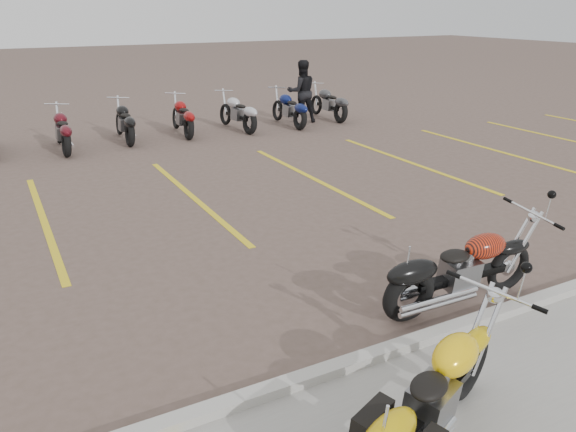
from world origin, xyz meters
name	(u,v)px	position (x,y,z in m)	size (l,w,h in m)	color
ground	(291,281)	(0.00, 0.00, 0.00)	(100.00, 100.00, 0.00)	brown
curb	(381,353)	(0.00, -2.00, 0.06)	(60.00, 0.18, 0.12)	#ADAAA3
parking_stripes	(193,197)	(0.00, 4.00, 0.00)	(38.00, 5.50, 0.01)	gold
yellow_cruiser	(425,403)	(-0.49, -3.19, 0.46)	(2.14, 0.99, 0.93)	black
flame_cruiser	(456,272)	(1.44, -1.53, 0.46)	(2.26, 0.34, 0.93)	black
person_b	(302,92)	(5.54, 9.57, 0.96)	(0.94, 0.73, 1.93)	black
bg_bike_row	(59,128)	(-1.70, 9.41, 0.55)	(17.15, 2.00, 1.10)	black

